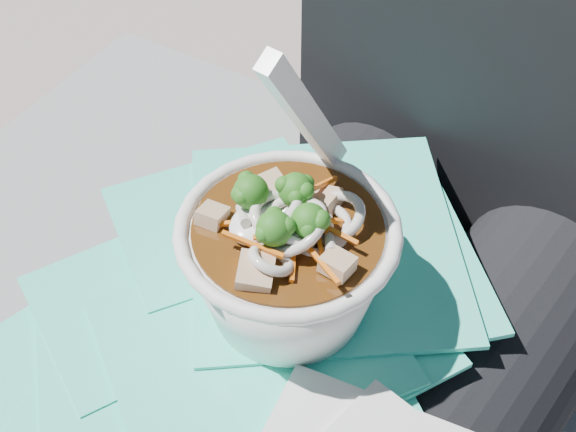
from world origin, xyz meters
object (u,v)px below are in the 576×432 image
Objects in this scene: person_body at (370,315)px; udon_bowl at (288,256)px; lap at (294,423)px; plastic_bag at (241,327)px.

person_body reaches higher than udon_bowl.
lap is 0.49× the size of person_body.
plastic_bag is 2.22× the size of udon_bowl.
udon_bowl is (-0.03, 0.03, 0.14)m from lap.
person_body is at bearing 68.56° from udon_bowl.
person_body is 0.13m from udon_bowl.
udon_bowl is at bearing 59.50° from plastic_bag.
udon_bowl is at bearing 134.44° from lap.
person_body is at bearing 65.67° from plastic_bag.
person_body reaches higher than plastic_bag.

